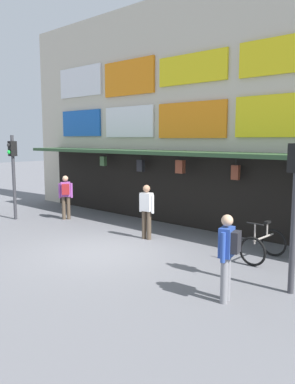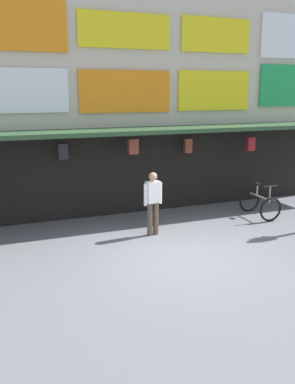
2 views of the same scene
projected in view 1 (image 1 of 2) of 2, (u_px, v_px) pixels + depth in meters
ground_plane at (104, 251)px, 10.70m from camera, size 80.00×80.00×0.00m
shopfront at (201, 113)px, 13.51m from camera, size 18.00×2.60×8.00m
traffic_light_near at (13, 164)px, 14.66m from camera, size 0.30×0.33×3.20m
bicycle_parked at (263, 246)px, 9.81m from camera, size 0.75×1.18×1.05m
pedestrian_in_red at (228, 251)px, 7.26m from camera, size 0.42×0.52×1.68m
pedestrian_in_white at (147, 209)px, 11.88m from camera, size 0.53×0.27×1.68m
pedestrian_in_yellow at (66, 194)px, 14.80m from camera, size 0.47×0.48×1.68m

